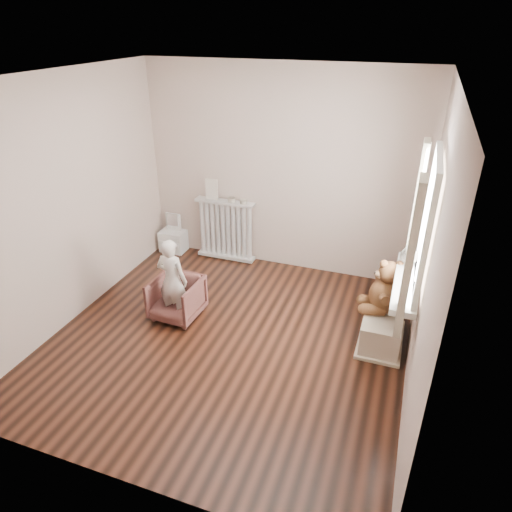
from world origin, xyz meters
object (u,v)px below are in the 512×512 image
(toy_vanity, at_px, (173,233))
(child, at_px, (172,280))
(toy_bench, at_px, (383,325))
(teddy_bear, at_px, (389,283))
(radiator, at_px, (226,233))
(armchair, at_px, (177,298))
(plush_cat, at_px, (409,254))

(toy_vanity, distance_m, child, 1.74)
(toy_bench, relative_size, teddy_bear, 1.27)
(radiator, relative_size, child, 0.89)
(radiator, height_order, toy_bench, radiator)
(toy_vanity, xyz_separation_m, armchair, (0.85, -1.45, -0.04))
(child, relative_size, toy_bench, 1.33)
(teddy_bear, bearing_deg, toy_bench, -97.24)
(armchair, bearing_deg, teddy_bear, 12.58)
(toy_vanity, relative_size, plush_cat, 2.08)
(radiator, xyz_separation_m, toy_bench, (2.25, -1.16, -0.19))
(toy_vanity, bearing_deg, radiator, 2.10)
(toy_vanity, height_order, teddy_bear, teddy_bear)
(plush_cat, bearing_deg, child, -161.95)
(toy_vanity, height_order, toy_bench, toy_vanity)
(child, xyz_separation_m, toy_bench, (2.22, 0.37, -0.30))
(armchair, bearing_deg, toy_bench, 10.97)
(radiator, distance_m, child, 1.54)
(radiator, relative_size, teddy_bear, 1.51)
(armchair, xyz_separation_m, teddy_bear, (2.22, 0.38, 0.43))
(child, bearing_deg, toy_bench, -167.77)
(toy_vanity, bearing_deg, armchair, -59.79)
(toy_bench, bearing_deg, plush_cat, 35.88)
(plush_cat, bearing_deg, armchair, -163.12)
(radiator, xyz_separation_m, armchair, (0.03, -1.48, -0.15))
(toy_vanity, xyz_separation_m, toy_bench, (3.07, -1.13, -0.08))
(radiator, height_order, armchair, radiator)
(toy_vanity, relative_size, armchair, 1.06)
(radiator, relative_size, toy_bench, 1.19)
(child, height_order, teddy_bear, child)
(toy_vanity, relative_size, toy_bench, 0.77)
(plush_cat, bearing_deg, toy_vanity, 168.98)
(toy_bench, relative_size, plush_cat, 2.70)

